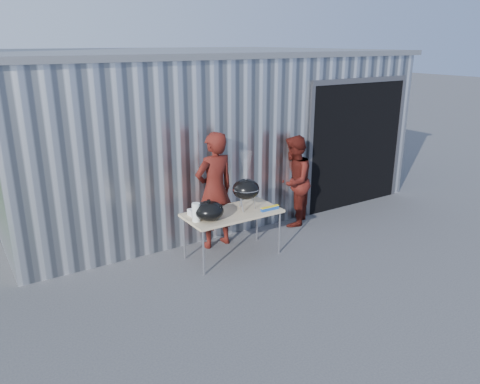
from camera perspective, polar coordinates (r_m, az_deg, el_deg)
ground at (r=6.95m, az=4.21°, el=-10.28°), size 80.00×80.00×0.00m
building at (r=10.67m, az=-6.54°, el=8.45°), size 8.20×6.20×3.10m
folding_table at (r=7.28m, az=-0.94°, el=-2.74°), size 1.50×0.75×0.75m
kettle_grill at (r=7.24m, az=0.73°, el=1.00°), size 0.43×0.43×0.93m
grill_lid at (r=6.91m, az=-3.80°, el=-2.30°), size 0.44×0.44×0.32m
paper_towels at (r=6.88m, az=-5.37°, el=-2.49°), size 0.12×0.12×0.28m
white_tub at (r=7.14m, az=-5.48°, el=-2.46°), size 0.20×0.15×0.10m
foil_box at (r=7.34m, az=3.66°, el=-2.00°), size 0.32×0.05×0.06m
person_cook at (r=7.61m, az=-3.11°, el=0.20°), size 0.74×0.51×1.93m
person_bystander at (r=8.61m, az=6.53°, el=1.34°), size 1.03×1.01×1.67m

